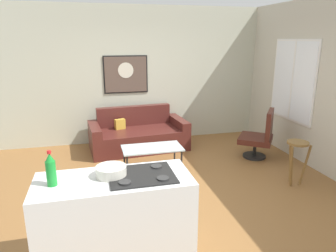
# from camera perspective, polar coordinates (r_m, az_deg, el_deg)

# --- Properties ---
(ground) EXTENTS (6.40, 6.40, 0.04)m
(ground) POSITION_cam_1_polar(r_m,az_deg,el_deg) (4.72, -0.10, -11.55)
(ground) COLOR brown
(back_wall) EXTENTS (6.40, 0.05, 2.80)m
(back_wall) POSITION_cam_1_polar(r_m,az_deg,el_deg) (6.62, -5.23, 9.21)
(back_wall) COLOR beige
(back_wall) RESTS_ON ground
(right_wall) EXTENTS (0.05, 6.40, 2.80)m
(right_wall) POSITION_cam_1_polar(r_m,az_deg,el_deg) (5.73, 25.67, 6.74)
(right_wall) COLOR beige
(right_wall) RESTS_ON ground
(couch) EXTENTS (1.96, 1.08, 0.80)m
(couch) POSITION_cam_1_polar(r_m,az_deg,el_deg) (6.28, -5.51, -1.75)
(couch) COLOR #4F201C
(couch) RESTS_ON ground
(coffee_table) EXTENTS (0.98, 0.52, 0.42)m
(coffee_table) POSITION_cam_1_polar(r_m,az_deg,el_deg) (5.15, -2.92, -4.31)
(coffee_table) COLOR silver
(coffee_table) RESTS_ON ground
(armchair) EXTENTS (0.82, 0.82, 0.91)m
(armchair) POSITION_cam_1_polar(r_m,az_deg,el_deg) (5.94, 16.55, -1.74)
(armchair) COLOR black
(armchair) RESTS_ON ground
(bar_stool) EXTENTS (0.36, 0.35, 0.68)m
(bar_stool) POSITION_cam_1_polar(r_m,az_deg,el_deg) (5.01, 22.55, -4.42)
(bar_stool) COLOR brown
(bar_stool) RESTS_ON ground
(kitchen_counter) EXTENTS (1.42, 0.62, 0.94)m
(kitchen_counter) POSITION_cam_1_polar(r_m,az_deg,el_deg) (3.12, -9.49, -17.07)
(kitchen_counter) COLOR silver
(kitchen_counter) RESTS_ON ground
(soda_bottle) EXTENTS (0.09, 0.09, 0.32)m
(soda_bottle) POSITION_cam_1_polar(r_m,az_deg,el_deg) (2.86, -20.66, -7.53)
(soda_bottle) COLOR #1B9331
(soda_bottle) RESTS_ON kitchen_counter
(mixing_bowl) EXTENTS (0.28, 0.28, 0.10)m
(mixing_bowl) POSITION_cam_1_polar(r_m,az_deg,el_deg) (2.93, -10.37, -8.17)
(mixing_bowl) COLOR silver
(mixing_bowl) RESTS_ON kitchen_counter
(wall_painting) EXTENTS (0.90, 0.03, 0.77)m
(wall_painting) POSITION_cam_1_polar(r_m,az_deg,el_deg) (6.53, -7.74, 9.36)
(wall_painting) COLOR black
(window) EXTENTS (0.03, 1.24, 1.48)m
(window) POSITION_cam_1_polar(r_m,az_deg,el_deg) (6.18, 21.89, 7.70)
(window) COLOR silver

